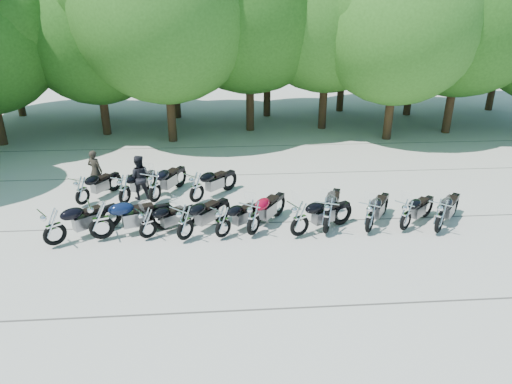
{
  "coord_description": "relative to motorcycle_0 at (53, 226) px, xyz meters",
  "views": [
    {
      "loc": [
        -0.98,
        -11.74,
        6.68
      ],
      "look_at": [
        0.0,
        1.5,
        1.1
      ],
      "focal_mm": 32.0,
      "sensor_mm": 36.0,
      "label": 1
    }
  ],
  "objects": [
    {
      "name": "tree_9",
      "position": [
        -7.58,
        17.19,
        4.84
      ],
      "size": [
        7.59,
        7.59,
        9.32
      ],
      "color": "#3A2614",
      "rests_on": "ground"
    },
    {
      "name": "rider_0",
      "position": [
        0.13,
        4.34,
        0.12
      ],
      "size": [
        0.68,
        0.57,
        1.59
      ],
      "primitive_type": "imported",
      "rotation": [
        0.0,
        0.0,
        2.76
      ],
      "color": "black",
      "rests_on": "ground"
    },
    {
      "name": "motorcycle_9",
      "position": [
        10.54,
        0.18,
        -0.08
      ],
      "size": [
        2.0,
        1.89,
        1.19
      ],
      "primitive_type": null,
      "rotation": [
        0.0,
        0.0,
        2.3
      ],
      "color": "black",
      "rests_on": "ground"
    },
    {
      "name": "rider_1",
      "position": [
        1.9,
        3.44,
        0.14
      ],
      "size": [
        0.84,
        0.67,
        1.64
      ],
      "primitive_type": "imported",
      "rotation": [
        0.0,
        0.0,
        3.21
      ],
      "color": "black",
      "rests_on": "ground"
    },
    {
      "name": "tree_10",
      "position": [
        -2.34,
        16.57,
        4.98
      ],
      "size": [
        7.78,
        7.78,
        9.55
      ],
      "color": "#3A2614",
      "rests_on": "ground"
    },
    {
      "name": "motorcycle_3",
      "position": [
        3.76,
        0.06,
        -0.02
      ],
      "size": [
        2.04,
        2.22,
        1.31
      ],
      "primitive_type": null,
      "rotation": [
        0.0,
        0.0,
        2.44
      ],
      "color": "black",
      "rests_on": "ground"
    },
    {
      "name": "motorcycle_1",
      "position": [
        1.28,
        0.26,
        0.05
      ],
      "size": [
        2.67,
        1.62,
        1.45
      ],
      "primitive_type": null,
      "rotation": [
        0.0,
        0.0,
        1.93
      ],
      "color": "#0B1532",
      "rests_on": "ground"
    },
    {
      "name": "tree_6",
      "position": [
        13.5,
        10.42,
        5.13
      ],
      "size": [
        8.0,
        8.0,
        9.82
      ],
      "color": "#3A2614",
      "rests_on": "ground"
    },
    {
      "name": "motorcycle_7",
      "position": [
        8.05,
        0.17,
        0.0
      ],
      "size": [
        1.58,
        2.5,
        1.36
      ],
      "primitive_type": null,
      "rotation": [
        0.0,
        0.0,
        2.76
      ],
      "color": "black",
      "rests_on": "ground"
    },
    {
      "name": "tree_12",
      "position": [
        7.75,
        16.07,
        5.05
      ],
      "size": [
        7.88,
        7.88,
        9.67
      ],
      "color": "#3A2614",
      "rests_on": "ground"
    },
    {
      "name": "motorcycle_5",
      "position": [
        5.8,
        0.22,
        -0.01
      ],
      "size": [
        1.89,
        2.35,
        1.33
      ],
      "primitive_type": null,
      "rotation": [
        0.0,
        0.0,
        2.55
      ],
      "color": "maroon",
      "rests_on": "ground"
    },
    {
      "name": "tree_2",
      "position": [
        -1.31,
        12.44,
        4.63
      ],
      "size": [
        7.31,
        7.31,
        8.97
      ],
      "color": "#3A2614",
      "rests_on": "ground"
    },
    {
      "name": "tree_7",
      "position": [
        17.15,
        11.38,
        5.71
      ],
      "size": [
        8.79,
        8.79,
        10.79
      ],
      "color": "#3A2614",
      "rests_on": "ground"
    },
    {
      "name": "motorcycle_12",
      "position": [
        1.46,
        2.87,
        -0.05
      ],
      "size": [
        1.55,
        2.28,
        1.25
      ],
      "primitive_type": null,
      "rotation": [
        0.0,
        0.0,
        2.7
      ],
      "color": "black",
      "rests_on": "ground"
    },
    {
      "name": "motorcycle_8",
      "position": [
        9.38,
        0.13,
        -0.05
      ],
      "size": [
        1.79,
        2.21,
        1.25
      ],
      "primitive_type": null,
      "rotation": [
        0.0,
        0.0,
        2.55
      ],
      "color": "black",
      "rests_on": "ground"
    },
    {
      "name": "motorcycle_0",
      "position": [
        0.0,
        0.0,
        0.0
      ],
      "size": [
        2.32,
        2.08,
        1.35
      ],
      "primitive_type": null,
      "rotation": [
        0.0,
        0.0,
        2.26
      ],
      "color": "black",
      "rests_on": "ground"
    },
    {
      "name": "tree_3",
      "position": [
        2.38,
        10.84,
        5.64
      ],
      "size": [
        8.7,
        8.7,
        10.67
      ],
      "color": "#3A2614",
      "rests_on": "ground"
    },
    {
      "name": "tree_13",
      "position": [
        12.64,
        17.08,
        5.36
      ],
      "size": [
        8.31,
        8.31,
        10.2
      ],
      "color": "#3A2614",
      "rests_on": "ground"
    },
    {
      "name": "tree_11",
      "position": [
        2.19,
        16.03,
        4.82
      ],
      "size": [
        7.56,
        7.56,
        9.28
      ],
      "color": "#3A2614",
      "rests_on": "ground"
    },
    {
      "name": "motorcycle_4",
      "position": [
        4.88,
        0.13,
        -0.08
      ],
      "size": [
        1.99,
        1.88,
        1.19
      ],
      "primitive_type": null,
      "rotation": [
        0.0,
        0.0,
        2.3
      ],
      "color": "black",
      "rests_on": "ground"
    },
    {
      "name": "motorcycle_2",
      "position": [
        2.63,
        0.25,
        -0.11
      ],
      "size": [
        2.0,
        1.7,
        1.14
      ],
      "primitive_type": null,
      "rotation": [
        0.0,
        0.0,
        2.21
      ],
      "color": "black",
      "rests_on": "ground"
    },
    {
      "name": "tree_4",
      "position": [
        6.48,
        12.69,
        5.96
      ],
      "size": [
        9.13,
        9.13,
        11.2
      ],
      "color": "#3A2614",
      "rests_on": "ground"
    },
    {
      "name": "motorcycle_11",
      "position": [
        -0.0,
        2.9,
        -0.07
      ],
      "size": [
        1.68,
        2.18,
        1.22
      ],
      "primitive_type": null,
      "rotation": [
        0.0,
        0.0,
        2.6
      ],
      "color": "black",
      "rests_on": "ground"
    },
    {
      "name": "motorcycle_13",
      "position": [
        2.5,
        2.93,
        -0.0
      ],
      "size": [
        1.7,
        2.47,
        1.35
      ],
      "primitive_type": null,
      "rotation": [
        0.0,
        0.0,
        2.69
      ],
      "color": "black",
      "rests_on": "ground"
    },
    {
      "name": "tree_14",
      "position": [
        16.63,
        15.7,
        5.15
      ],
      "size": [
        8.02,
        8.02,
        9.84
      ],
      "color": "#3A2614",
      "rests_on": "ground"
    },
    {
      "name": "ground",
      "position": [
        5.95,
        -0.4,
        -0.68
      ],
      "size": [
        90.0,
        90.0,
        0.0
      ],
      "primitive_type": "plane",
      "color": "#A19E92",
      "rests_on": "ground"
    },
    {
      "name": "motorcycle_10",
      "position": [
        11.51,
        -0.05,
        -0.03
      ],
      "size": [
        2.01,
        2.19,
        1.29
      ],
      "primitive_type": null,
      "rotation": [
        0.0,
        0.0,
        2.44
      ],
      "color": "black",
      "rests_on": "ground"
    },
    {
      "name": "motorcycle_14",
      "position": [
        3.97,
        2.81,
        -0.02
      ],
      "size": [
        2.12,
        2.14,
        1.31
      ],
      "primitive_type": null,
      "rotation": [
        0.0,
        0.0,
        2.37
      ],
      "color": "black",
      "rests_on": "ground"
    },
    {
      "name": "motorcycle_6",
      "position": [
        7.19,
        0.03,
        -0.02
      ],
      "size": [
        2.41,
        1.72,
        1.32
      ],
      "primitive_type": null,
      "rotation": [
        0.0,
        0.0,
        2.06
      ],
      "color": "black",
      "rests_on": "ground"
    },
    {
      "name": "tree_5",
      "position": [
        10.56,
        12.81,
        5.9
      ],
      "size": [
        9.04,
        9.04,
        11.1
      ],
      "color": "#3A2614",
      "rests_on": "ground"
    }
  ]
}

